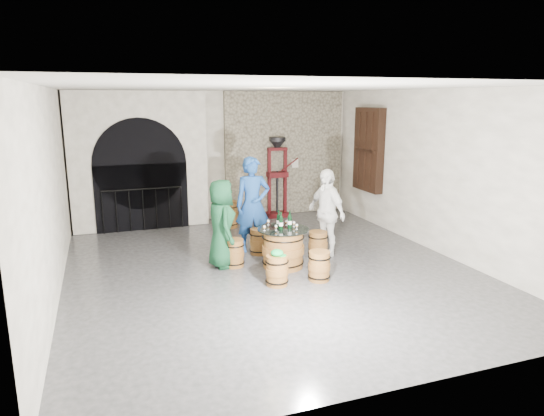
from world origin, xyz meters
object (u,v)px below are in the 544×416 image
object	(u,v)px
barrel_stool_near_left	(277,271)
wine_bottle_center	(290,221)
barrel_stool_near_right	(319,266)
barrel_table	(283,248)
corking_press	(277,171)
side_barrel	(228,214)
barrel_stool_far	(259,241)
wine_bottle_right	(279,220)
barrel_stool_right	(318,244)
wine_bottle_left	(281,222)
person_blue	(253,205)
barrel_stool_left	(234,253)
person_white	(326,213)
person_green	(222,224)

from	to	relation	value
barrel_stool_near_left	wine_bottle_center	distance (m)	1.14
barrel_stool_near_right	barrel_stool_near_left	xyz separation A→B (m)	(-0.75, 0.03, 0.00)
barrel_table	corking_press	size ratio (longest dim) A/B	0.46
side_barrel	corking_press	xyz separation A→B (m)	(1.48, 0.64, 0.88)
barrel_stool_far	wine_bottle_right	bearing A→B (deg)	-80.05
barrel_stool_right	wine_bottle_left	size ratio (longest dim) A/B	1.57
barrel_stool_near_right	person_blue	xyz separation A→B (m)	(-0.56, 1.96, 0.70)
wine_bottle_right	corking_press	world-z (taller)	corking_press
barrel_stool_near_right	barrel_stool_near_left	bearing A→B (deg)	177.52
side_barrel	barrel_stool_right	bearing A→B (deg)	-68.68
barrel_table	barrel_stool_near_right	size ratio (longest dim) A/B	1.83
barrel_stool_left	barrel_stool_far	world-z (taller)	same
wine_bottle_left	barrel_table	bearing A→B (deg)	34.46
barrel_stool_near_right	side_barrel	world-z (taller)	side_barrel
wine_bottle_left	side_barrel	size ratio (longest dim) A/B	0.52
person_white	wine_bottle_left	xyz separation A→B (m)	(-1.09, -0.42, -0.00)
barrel_stool_left	corking_press	world-z (taller)	corking_press
barrel_stool_near_right	person_blue	size ratio (longest dim) A/B	0.27
person_green	side_barrel	world-z (taller)	person_green
barrel_stool_near_right	wine_bottle_left	distance (m)	1.07
wine_bottle_left	side_barrel	world-z (taller)	wine_bottle_left
barrel_stool_right	barrel_stool_near_left	bearing A→B (deg)	-138.56
wine_bottle_center	barrel_stool_far	bearing A→B (deg)	109.22
barrel_stool_near_right	corking_press	size ratio (longest dim) A/B	0.25
barrel_stool_far	person_blue	xyz separation A→B (m)	(-0.05, 0.25, 0.70)
barrel_table	wine_bottle_left	bearing A→B (deg)	-145.54
barrel_stool_near_right	person_white	world-z (taller)	person_white
person_white	corking_press	world-z (taller)	corking_press
person_green	side_barrel	bearing A→B (deg)	-17.31
person_green	wine_bottle_left	size ratio (longest dim) A/B	4.97
barrel_stool_far	side_barrel	xyz separation A→B (m)	(-0.06, 2.18, 0.06)
barrel_stool_near_right	person_blue	distance (m)	2.15
barrel_stool_left	person_white	size ratio (longest dim) A/B	0.30
person_white	wine_bottle_left	distance (m)	1.17
barrel_stool_right	wine_bottle_center	distance (m)	0.98
wine_bottle_center	barrel_stool_near_right	bearing A→B (deg)	-76.03
wine_bottle_left	person_white	bearing A→B (deg)	20.89
wine_bottle_left	wine_bottle_center	xyz separation A→B (m)	(0.19, 0.05, 0.00)
barrel_stool_right	barrel_stool_near_left	distance (m)	1.67
wine_bottle_right	barrel_stool_near_left	bearing A→B (deg)	-111.92
barrel_stool_right	side_barrel	bearing A→B (deg)	111.32
person_blue	person_white	distance (m)	1.47
barrel_stool_right	barrel_stool_far	bearing A→B (deg)	150.59
barrel_table	corking_press	distance (m)	4.00
barrel_stool_far	wine_bottle_right	size ratio (longest dim) A/B	1.57
barrel_stool_near_left	wine_bottle_left	world-z (taller)	wine_bottle_left
barrel_stool_right	wine_bottle_center	world-z (taller)	wine_bottle_center
person_green	person_blue	xyz separation A→B (m)	(0.81, 0.72, 0.15)
barrel_table	person_white	bearing A→B (deg)	20.04
barrel_stool_left	barrel_stool_near_right	size ratio (longest dim) A/B	1.00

